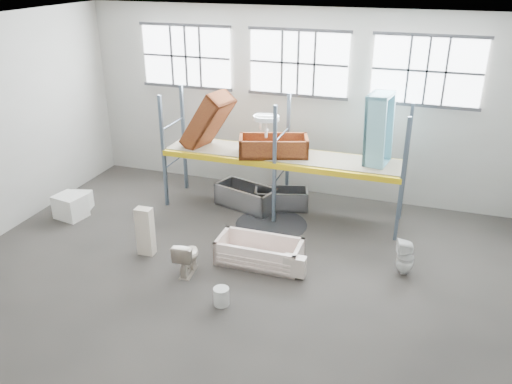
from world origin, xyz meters
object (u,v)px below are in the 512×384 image
at_px(cistern_tall, 145,231).
at_px(blue_tub_upright, 379,131).
at_px(bathtub_beige, 259,252).
at_px(rust_tub_flat, 273,146).
at_px(carton_near, 70,206).
at_px(toilet_white, 405,257).
at_px(bucket, 221,296).
at_px(steel_tub_left, 246,196).
at_px(steel_tub_right, 281,198).
at_px(toilet_beige, 187,257).

relative_size(cistern_tall, blue_tub_upright, 0.64).
distance_m(bathtub_beige, rust_tub_flat, 2.96).
bearing_deg(carton_near, toilet_white, 0.05).
height_order(bathtub_beige, cistern_tall, cistern_tall).
xyz_separation_m(rust_tub_flat, bucket, (0.24, -4.16, -1.64)).
distance_m(bathtub_beige, bucket, 1.69).
bearing_deg(cistern_tall, bucket, -30.24).
relative_size(cistern_tall, steel_tub_left, 0.70).
distance_m(steel_tub_left, steel_tub_right, 0.93).
bearing_deg(cistern_tall, steel_tub_right, 53.99).
xyz_separation_m(toilet_white, carton_near, (-8.29, -0.01, -0.09)).
bearing_deg(bucket, toilet_beige, 143.52).
distance_m(bathtub_beige, toilet_beige, 1.57).
height_order(steel_tub_left, blue_tub_upright, blue_tub_upright).
height_order(toilet_beige, bucket, toilet_beige).
xyz_separation_m(toilet_white, blue_tub_upright, (-0.98, 2.20, 2.00)).
xyz_separation_m(bathtub_beige, toilet_beige, (-1.31, -0.86, 0.12)).
bearing_deg(steel_tub_right, rust_tub_flat, -110.99).
bearing_deg(bathtub_beige, toilet_beige, -146.91).
bearing_deg(blue_tub_upright, toilet_beige, -132.82).
height_order(steel_tub_right, carton_near, carton_near).
bearing_deg(carton_near, steel_tub_right, 24.81).
height_order(cistern_tall, steel_tub_right, cistern_tall).
height_order(cistern_tall, rust_tub_flat, rust_tub_flat).
bearing_deg(steel_tub_right, cistern_tall, -123.88).
relative_size(bathtub_beige, toilet_white, 2.32).
bearing_deg(toilet_beige, cistern_tall, -25.06).
relative_size(blue_tub_upright, bucket, 4.93).
height_order(bathtub_beige, blue_tub_upright, blue_tub_upright).
xyz_separation_m(toilet_beige, steel_tub_right, (0.99, 3.69, -0.13)).
distance_m(steel_tub_right, carton_near, 5.44).
bearing_deg(rust_tub_flat, toilet_white, -29.07).
xyz_separation_m(steel_tub_right, bucket, (0.11, -4.50, -0.08)).
height_order(toilet_white, steel_tub_left, toilet_white).
bearing_deg(blue_tub_upright, bucket, -116.99).
bearing_deg(bathtub_beige, bucket, -97.56).
height_order(steel_tub_right, bucket, steel_tub_right).
bearing_deg(cistern_tall, toilet_white, 8.02).
xyz_separation_m(toilet_white, bucket, (-3.24, -2.22, -0.21)).
distance_m(cistern_tall, blue_tub_upright, 5.86).
bearing_deg(toilet_beige, bathtub_beige, -152.33).
bearing_deg(blue_tub_upright, toilet_white, -65.92).
relative_size(toilet_white, rust_tub_flat, 0.46).
relative_size(steel_tub_right, blue_tub_upright, 0.80).
relative_size(toilet_white, carton_near, 1.11).
bearing_deg(toilet_beige, rust_tub_flat, -110.18).
distance_m(bucket, carton_near, 5.52).
height_order(steel_tub_right, blue_tub_upright, blue_tub_upright).
height_order(cistern_tall, carton_near, cistern_tall).
bearing_deg(bucket, steel_tub_left, 103.31).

